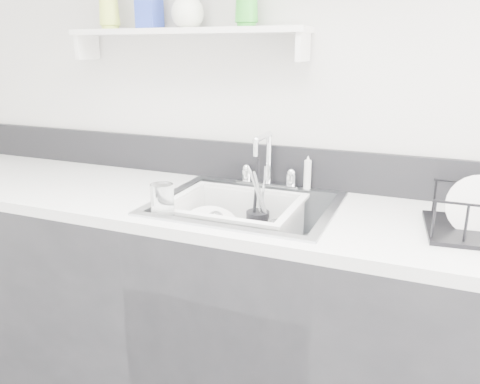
% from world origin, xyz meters
% --- Properties ---
extents(counter_run, '(3.20, 0.62, 0.92)m').
position_xyz_m(counter_run, '(0.00, 1.19, 0.46)').
color(counter_run, black).
rests_on(counter_run, ground).
extents(backsplash, '(3.20, 0.02, 0.16)m').
position_xyz_m(backsplash, '(0.00, 1.49, 1.00)').
color(backsplash, black).
rests_on(backsplash, counter_run).
extents(sink, '(0.64, 0.52, 0.20)m').
position_xyz_m(sink, '(0.00, 1.19, 0.83)').
color(sink, silver).
rests_on(sink, counter_run).
extents(faucet, '(0.26, 0.18, 0.23)m').
position_xyz_m(faucet, '(0.00, 1.44, 0.98)').
color(faucet, silver).
rests_on(faucet, counter_run).
extents(side_sprayer, '(0.03, 0.03, 0.14)m').
position_xyz_m(side_sprayer, '(0.16, 1.44, 0.99)').
color(side_sprayer, silver).
rests_on(side_sprayer, counter_run).
extents(wall_shelf, '(1.00, 0.16, 0.12)m').
position_xyz_m(wall_shelf, '(-0.35, 1.42, 1.51)').
color(wall_shelf, silver).
rests_on(wall_shelf, room_shell).
extents(wash_tub, '(0.47, 0.39, 0.18)m').
position_xyz_m(wash_tub, '(-0.04, 1.19, 0.84)').
color(wash_tub, silver).
rests_on(wash_tub, sink).
extents(plate_stack, '(0.25, 0.25, 0.10)m').
position_xyz_m(plate_stack, '(-0.13, 1.18, 0.79)').
color(plate_stack, white).
rests_on(plate_stack, wash_tub).
extents(utensil_cup, '(0.09, 0.09, 0.29)m').
position_xyz_m(utensil_cup, '(0.03, 1.25, 0.83)').
color(utensil_cup, black).
rests_on(utensil_cup, wash_tub).
extents(ladle, '(0.29, 0.21, 0.08)m').
position_xyz_m(ladle, '(-0.08, 1.21, 0.81)').
color(ladle, silver).
rests_on(ladle, wash_tub).
extents(tumbler_in_tub, '(0.07, 0.07, 0.09)m').
position_xyz_m(tumbler_in_tub, '(0.12, 1.22, 0.81)').
color(tumbler_in_tub, white).
rests_on(tumbler_in_tub, wash_tub).
extents(tumbler_counter, '(0.10, 0.10, 0.11)m').
position_xyz_m(tumbler_counter, '(-0.21, 0.98, 0.97)').
color(tumbler_counter, white).
rests_on(tumbler_counter, counter_run).
extents(bowl_small, '(0.14, 0.14, 0.04)m').
position_xyz_m(bowl_small, '(0.07, 1.14, 0.79)').
color(bowl_small, white).
rests_on(bowl_small, wash_tub).
extents(soap_bottle_a, '(0.11, 0.11, 0.22)m').
position_xyz_m(soap_bottle_a, '(-0.69, 1.40, 1.64)').
color(soap_bottle_a, '#C9E252').
rests_on(soap_bottle_a, wall_shelf).
extents(soap_bottle_b, '(0.09, 0.09, 0.19)m').
position_xyz_m(soap_bottle_b, '(-0.50, 1.42, 1.62)').
color(soap_bottle_b, '#273DAA').
rests_on(soap_bottle_b, wall_shelf).
extents(soap_bottle_c, '(0.16, 0.16, 0.16)m').
position_xyz_m(soap_bottle_c, '(-0.33, 1.41, 1.61)').
color(soap_bottle_c, silver).
rests_on(soap_bottle_c, wall_shelf).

